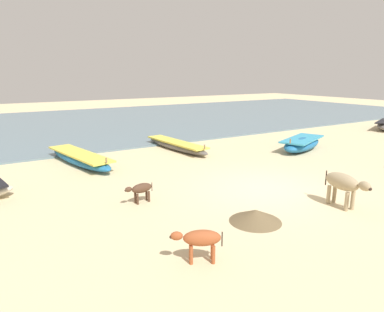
# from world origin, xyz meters

# --- Properties ---
(ground) EXTENTS (80.00, 80.00, 0.00)m
(ground) POSITION_xyz_m (0.00, 0.00, 0.00)
(ground) COLOR beige
(sea_water) EXTENTS (60.00, 20.00, 0.08)m
(sea_water) POSITION_xyz_m (0.00, 17.78, 0.04)
(sea_water) COLOR slate
(sea_water) RESTS_ON ground
(fishing_boat_0) EXTENTS (1.23, 4.75, 0.59)m
(fishing_boat_0) POSITION_xyz_m (0.39, 6.60, 0.22)
(fishing_boat_0) COLOR #5B5651
(fishing_boat_0) RESTS_ON ground
(fishing_boat_2) EXTENTS (3.58, 2.36, 0.78)m
(fishing_boat_2) POSITION_xyz_m (5.46, 3.36, 0.31)
(fishing_boat_2) COLOR #1E669E
(fishing_boat_2) RESTS_ON ground
(fishing_boat_4) EXTENTS (1.82, 4.85, 0.66)m
(fishing_boat_4) POSITION_xyz_m (-4.26, 6.24, 0.25)
(fishing_boat_4) COLOR #1E669E
(fishing_boat_4) RESTS_ON ground
(cow_adult_dun) EXTENTS (0.52, 1.47, 0.95)m
(cow_adult_dun) POSITION_xyz_m (0.68, -2.22, 0.68)
(cow_adult_dun) COLOR tan
(cow_adult_dun) RESTS_ON ground
(calf_near_dark) EXTENTS (0.87, 0.31, 0.57)m
(calf_near_dark) POSITION_xyz_m (-3.88, 0.97, 0.41)
(calf_near_dark) COLOR #4C3323
(calf_near_dark) RESTS_ON ground
(calf_far_rust) EXTENTS (0.96, 0.66, 0.66)m
(calf_far_rust) POSITION_xyz_m (-4.17, -2.56, 0.48)
(calf_far_rust) COLOR #9E4C28
(calf_far_rust) RESTS_ON ground
(debris_pile_1) EXTENTS (1.42, 1.42, 0.31)m
(debris_pile_1) POSITION_xyz_m (-1.98, -1.70, 0.15)
(debris_pile_1) COLOR brown
(debris_pile_1) RESTS_ON ground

